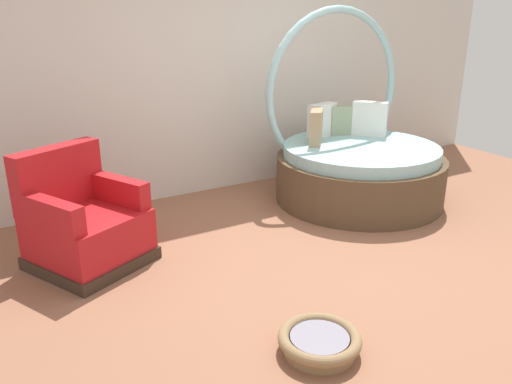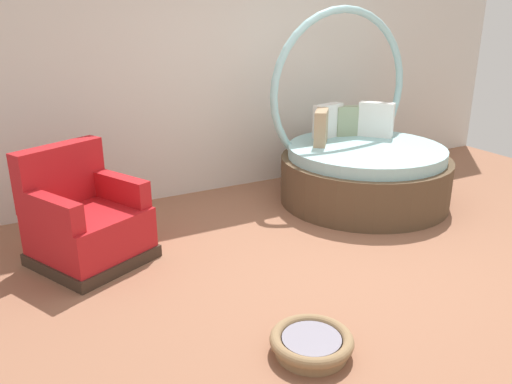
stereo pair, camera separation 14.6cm
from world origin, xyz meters
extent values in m
cube|color=#936047|center=(0.00, 0.00, -0.01)|extent=(8.00, 8.00, 0.02)
cube|color=silver|center=(0.00, 2.25, 1.43)|extent=(8.00, 0.12, 2.86)
cylinder|color=brown|center=(1.07, 1.07, 0.24)|extent=(1.79, 1.79, 0.49)
cylinder|color=#9ED1D6|center=(1.07, 1.07, 0.55)|extent=(1.64, 1.64, 0.12)
torus|color=#9ED1D6|center=(1.07, 1.56, 1.12)|extent=(1.78, 0.08, 1.78)
cube|color=white|center=(1.44, 1.37, 0.80)|extent=(0.34, 0.37, 0.38)
cube|color=#93A37F|center=(1.23, 1.56, 0.78)|extent=(0.35, 0.21, 0.33)
cube|color=white|center=(0.95, 1.60, 0.79)|extent=(0.39, 0.20, 0.37)
cube|color=tan|center=(0.70, 1.38, 0.79)|extent=(0.32, 0.36, 0.36)
cube|color=#38281E|center=(-1.81, 1.02, 0.05)|extent=(1.06, 1.06, 0.10)
cube|color=red|center=(-1.81, 1.02, 0.27)|extent=(1.01, 1.01, 0.34)
cube|color=red|center=(-1.94, 1.30, 0.69)|extent=(0.75, 0.47, 0.50)
cube|color=red|center=(-2.10, 0.88, 0.55)|extent=(0.40, 0.67, 0.22)
cube|color=red|center=(-1.52, 1.16, 0.55)|extent=(0.40, 0.67, 0.22)
cylinder|color=#8E704C|center=(-0.91, -0.86, 0.03)|extent=(0.44, 0.44, 0.06)
torus|color=#8E704C|center=(-0.91, -0.86, 0.10)|extent=(0.51, 0.51, 0.07)
cylinder|color=gray|center=(-0.91, -0.86, 0.08)|extent=(0.36, 0.36, 0.05)
camera|label=1|loc=(-2.58, -2.94, 1.98)|focal=36.28mm
camera|label=2|loc=(-2.45, -3.01, 1.98)|focal=36.28mm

